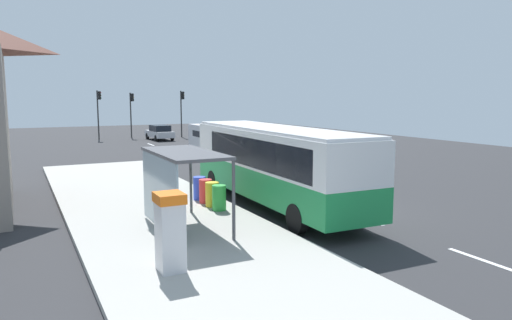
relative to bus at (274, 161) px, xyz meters
name	(u,v)px	position (x,y,z in m)	size (l,w,h in m)	color
ground_plane	(207,166)	(1.71, 11.87, -1.86)	(56.00, 92.00, 0.04)	#2D2D30
sidewalk_platform	(161,219)	(-4.69, -0.13, -1.75)	(6.20, 30.00, 0.18)	#ADAAA3
lane_stripe_seg_0	(483,260)	(1.96, -8.13, -1.84)	(0.16, 2.20, 0.01)	silver
lane_stripe_seg_1	(362,218)	(1.96, -3.13, -1.84)	(0.16, 2.20, 0.01)	silver
lane_stripe_seg_2	(291,193)	(1.96, 1.87, -1.84)	(0.16, 2.20, 0.01)	silver
lane_stripe_seg_3	(244,177)	(1.96, 6.87, -1.84)	(0.16, 2.20, 0.01)	silver
lane_stripe_seg_4	(211,165)	(1.96, 11.87, -1.84)	(0.16, 2.20, 0.01)	silver
lane_stripe_seg_5	(186,157)	(1.96, 16.87, -1.84)	(0.16, 2.20, 0.01)	silver
lane_stripe_seg_6	(166,150)	(1.96, 21.87, -1.84)	(0.16, 2.20, 0.01)	silver
lane_stripe_seg_7	(151,145)	(1.96, 26.87, -1.84)	(0.16, 2.20, 0.01)	silver
bus	(274,161)	(0.00, 0.00, 0.00)	(2.77, 11.07, 3.21)	#1E8C47
white_van	(213,138)	(3.91, 16.33, -0.50)	(2.05, 5.21, 2.30)	silver
sedan_near	(160,132)	(4.01, 31.13, -1.05)	(2.00, 4.47, 1.52)	#B7B7BC
ticket_machine	(170,231)	(-5.94, -5.46, -0.67)	(0.66, 0.76, 1.94)	silver
recycling_bin_green	(219,198)	(-2.49, -0.24, -1.19)	(0.52, 0.52, 0.95)	green
recycling_bin_yellow	(212,194)	(-2.49, 0.46, -1.19)	(0.52, 0.52, 0.95)	yellow
recycling_bin_red	(206,191)	(-2.49, 1.16, -1.19)	(0.52, 0.52, 0.95)	red
recycling_bin_blue	(200,188)	(-2.49, 1.86, -1.19)	(0.52, 0.52, 0.95)	blue
traffic_light_near_side	(182,106)	(7.21, 33.47, 1.50)	(0.49, 0.28, 5.03)	#2D2D2D
traffic_light_far_side	(99,107)	(-1.39, 34.27, 1.50)	(0.49, 0.28, 5.03)	#2D2D2D
traffic_light_median	(132,108)	(2.11, 35.07, 1.37)	(0.49, 0.28, 4.82)	#2D2D2D
bus_shelter	(175,170)	(-4.70, -2.00, 0.25)	(1.80, 4.00, 2.50)	#4C4C51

